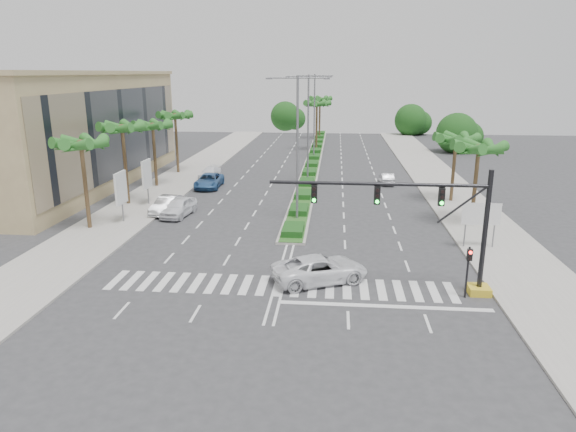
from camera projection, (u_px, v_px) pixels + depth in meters
name	position (u px, v px, depth m)	size (l,w,h in m)	color
ground	(279.00, 286.00, 30.43)	(160.00, 160.00, 0.00)	#333335
footpath_right	(463.00, 206.00, 48.22)	(6.00, 120.00, 0.15)	gray
footpath_left	(149.00, 199.00, 50.94)	(6.00, 120.00, 0.15)	gray
median	(313.00, 160.00, 73.54)	(2.20, 75.00, 0.20)	gray
median_grass	(313.00, 159.00, 73.51)	(1.80, 75.00, 0.04)	#24551D
building	(69.00, 131.00, 56.05)	(12.00, 36.00, 12.00)	tan
signal_gantry	(443.00, 235.00, 28.66)	(12.60, 1.20, 7.20)	gold
pedestrian_signal	(468.00, 264.00, 28.28)	(0.28, 0.36, 3.00)	black
direction_sign	(481.00, 216.00, 36.22)	(2.70, 0.11, 3.40)	slate
billboard_near	(121.00, 188.00, 42.42)	(0.18, 2.10, 4.35)	slate
billboard_far	(147.00, 175.00, 48.18)	(0.18, 2.10, 4.35)	slate
palm_left_near	(81.00, 147.00, 39.68)	(4.57, 4.68, 7.55)	brown
palm_left_mid	(122.00, 130.00, 47.24)	(4.57, 4.68, 7.95)	brown
palm_left_far	(153.00, 128.00, 55.07)	(4.57, 4.68, 7.35)	brown
palm_left_end	(175.00, 118.00, 62.64)	(4.57, 4.68, 7.75)	brown
palm_right_near	(479.00, 151.00, 40.88)	(4.57, 4.68, 7.05)	brown
palm_right_far	(456.00, 141.00, 48.62)	(4.57, 4.68, 6.75)	brown
palm_median_a	(317.00, 105.00, 81.22)	(4.57, 4.68, 8.05)	brown
palm_median_b	(320.00, 100.00, 95.60)	(4.57, 4.68, 8.05)	brown
streetlight_near	(297.00, 141.00, 42.01)	(5.10, 0.25, 12.00)	slate
streetlight_mid	(308.00, 123.00, 57.35)	(5.10, 0.25, 12.00)	slate
streetlight_far	(314.00, 112.00, 72.69)	(5.10, 0.25, 12.00)	slate
car_parked_a	(179.00, 207.00, 45.10)	(1.92, 4.77, 1.62)	white
car_parked_b	(167.00, 205.00, 45.99)	(1.62, 4.64, 1.53)	#AEAFB3
car_parked_c	(209.00, 181.00, 56.18)	(2.54, 5.50, 1.53)	#2F598F
car_parked_d	(210.00, 173.00, 61.47)	(1.79, 4.41, 1.28)	white
car_crossing	(320.00, 269.00, 30.89)	(2.68, 5.81, 1.61)	white
car_right	(387.00, 178.00, 58.13)	(1.36, 3.89, 1.28)	#A9A9AE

